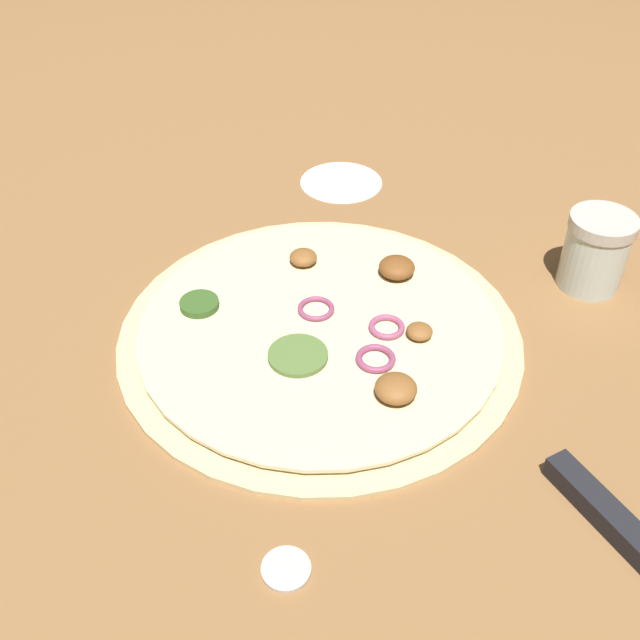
# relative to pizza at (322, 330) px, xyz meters

# --- Properties ---
(ground_plane) EXTENTS (3.00, 3.00, 0.00)m
(ground_plane) POSITION_rel_pizza_xyz_m (0.00, 0.00, -0.01)
(ground_plane) COLOR olive
(pizza) EXTENTS (0.38, 0.38, 0.03)m
(pizza) POSITION_rel_pizza_xyz_m (0.00, 0.00, 0.00)
(pizza) COLOR beige
(pizza) RESTS_ON ground_plane
(spice_jar) EXTENTS (0.07, 0.07, 0.08)m
(spice_jar) POSITION_rel_pizza_xyz_m (-0.17, -0.23, 0.03)
(spice_jar) COLOR silver
(spice_jar) RESTS_ON ground_plane
(loose_cap) EXTENTS (0.04, 0.04, 0.01)m
(loose_cap) POSITION_rel_pizza_xyz_m (-0.13, 0.21, -0.00)
(loose_cap) COLOR beige
(loose_cap) RESTS_ON ground_plane
(flour_patch) EXTENTS (0.10, 0.10, 0.00)m
(flour_patch) POSITION_rel_pizza_xyz_m (0.15, -0.24, -0.01)
(flour_patch) COLOR white
(flour_patch) RESTS_ON ground_plane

